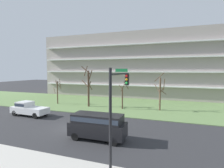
{
  "coord_description": "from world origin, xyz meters",
  "views": [
    {
      "loc": [
        10.47,
        -16.29,
        6.32
      ],
      "look_at": [
        2.57,
        6.0,
        4.49
      ],
      "focal_mm": 28.02,
      "sensor_mm": 36.0,
      "label": 1
    }
  ],
  "objects_px": {
    "traffic_signal_mast": "(117,100)",
    "tree_center": "(123,96)",
    "tree_left": "(88,86)",
    "tree_right": "(160,92)",
    "van_black_near_left": "(98,124)",
    "tree_far_left": "(58,91)",
    "pickup_white_center_left": "(28,108)"
  },
  "relations": [
    {
      "from": "traffic_signal_mast",
      "to": "tree_center",
      "type": "bearing_deg",
      "value": 104.78
    },
    {
      "from": "tree_left",
      "to": "tree_center",
      "type": "bearing_deg",
      "value": 0.65
    },
    {
      "from": "tree_right",
      "to": "van_black_near_left",
      "type": "height_order",
      "value": "tree_right"
    },
    {
      "from": "tree_far_left",
      "to": "pickup_white_center_left",
      "type": "height_order",
      "value": "tree_far_left"
    },
    {
      "from": "tree_far_left",
      "to": "tree_right",
      "type": "bearing_deg",
      "value": 2.28
    },
    {
      "from": "traffic_signal_mast",
      "to": "van_black_near_left",
      "type": "bearing_deg",
      "value": 132.28
    },
    {
      "from": "tree_left",
      "to": "traffic_signal_mast",
      "type": "bearing_deg",
      "value": -56.88
    },
    {
      "from": "van_black_near_left",
      "to": "tree_left",
      "type": "bearing_deg",
      "value": 119.59
    },
    {
      "from": "tree_right",
      "to": "pickup_white_center_left",
      "type": "distance_m",
      "value": 19.58
    },
    {
      "from": "tree_right",
      "to": "tree_center",
      "type": "bearing_deg",
      "value": -170.46
    },
    {
      "from": "tree_right",
      "to": "pickup_white_center_left",
      "type": "xyz_separation_m",
      "value": [
        -17.16,
        -9.23,
        -1.95
      ]
    },
    {
      "from": "tree_left",
      "to": "pickup_white_center_left",
      "type": "bearing_deg",
      "value": -122.3
    },
    {
      "from": "tree_far_left",
      "to": "tree_left",
      "type": "bearing_deg",
      "value": -2.68
    },
    {
      "from": "pickup_white_center_left",
      "to": "traffic_signal_mast",
      "type": "relative_size",
      "value": 0.85
    },
    {
      "from": "tree_far_left",
      "to": "tree_center",
      "type": "relative_size",
      "value": 1.03
    },
    {
      "from": "tree_far_left",
      "to": "tree_right",
      "type": "height_order",
      "value": "tree_right"
    },
    {
      "from": "pickup_white_center_left",
      "to": "tree_right",
      "type": "bearing_deg",
      "value": -149.18
    },
    {
      "from": "tree_right",
      "to": "tree_left",
      "type": "bearing_deg",
      "value": -175.0
    },
    {
      "from": "tree_center",
      "to": "pickup_white_center_left",
      "type": "relative_size",
      "value": 0.86
    },
    {
      "from": "tree_left",
      "to": "van_black_near_left",
      "type": "distance_m",
      "value": 14.88
    },
    {
      "from": "tree_far_left",
      "to": "tree_right",
      "type": "distance_m",
      "value": 18.62
    },
    {
      "from": "tree_right",
      "to": "van_black_near_left",
      "type": "distance_m",
      "value": 14.55
    },
    {
      "from": "traffic_signal_mast",
      "to": "tree_far_left",
      "type": "bearing_deg",
      "value": 136.33
    },
    {
      "from": "tree_center",
      "to": "traffic_signal_mast",
      "type": "distance_m",
      "value": 16.67
    },
    {
      "from": "traffic_signal_mast",
      "to": "pickup_white_center_left",
      "type": "bearing_deg",
      "value": 153.56
    },
    {
      "from": "pickup_white_center_left",
      "to": "traffic_signal_mast",
      "type": "height_order",
      "value": "traffic_signal_mast"
    },
    {
      "from": "tree_left",
      "to": "tree_center",
      "type": "height_order",
      "value": "tree_left"
    },
    {
      "from": "tree_left",
      "to": "pickup_white_center_left",
      "type": "height_order",
      "value": "tree_left"
    },
    {
      "from": "van_black_near_left",
      "to": "pickup_white_center_left",
      "type": "relative_size",
      "value": 0.95
    },
    {
      "from": "van_black_near_left",
      "to": "tree_center",
      "type": "bearing_deg",
      "value": 94.93
    },
    {
      "from": "tree_left",
      "to": "van_black_near_left",
      "type": "xyz_separation_m",
      "value": [
        7.45,
        -12.69,
        -2.25
      ]
    },
    {
      "from": "tree_right",
      "to": "pickup_white_center_left",
      "type": "height_order",
      "value": "tree_right"
    }
  ]
}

